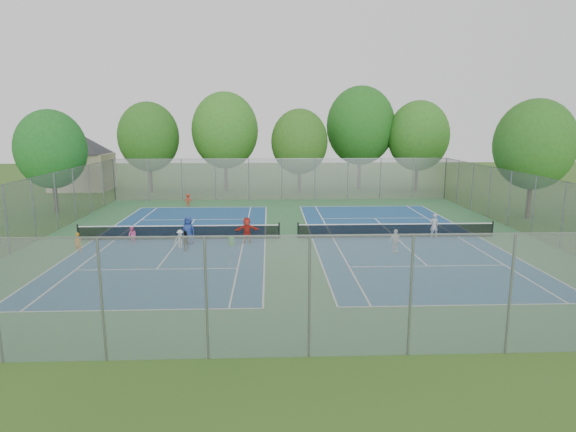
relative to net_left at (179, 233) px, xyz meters
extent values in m
plane|color=#33581B|center=(7.00, 0.00, -0.46)|extent=(120.00, 120.00, 0.00)
cube|color=#31693C|center=(7.00, 0.00, -0.45)|extent=(32.00, 32.00, 0.01)
cube|color=navy|center=(0.00, 0.00, -0.44)|extent=(10.97, 23.77, 0.01)
cube|color=navy|center=(14.00, 0.00, -0.44)|extent=(10.97, 23.77, 0.01)
cube|color=black|center=(0.00, 0.00, 0.00)|extent=(12.87, 0.10, 0.91)
cube|color=black|center=(14.00, 0.00, 0.00)|extent=(12.87, 0.10, 0.91)
cube|color=gray|center=(7.00, 16.00, 1.54)|extent=(32.00, 0.10, 4.00)
cube|color=gray|center=(7.00, -16.00, 1.54)|extent=(32.00, 0.10, 4.00)
cube|color=gray|center=(-9.00, 0.00, 1.54)|extent=(0.10, 32.00, 4.00)
cube|color=gray|center=(23.00, 0.00, 1.54)|extent=(0.10, 32.00, 4.00)
cube|color=#B7A88C|center=(-15.00, 24.00, 1.54)|extent=(6.00, 5.00, 4.00)
pyramid|color=#2D2D33|center=(-15.00, 24.00, 5.74)|extent=(11.03, 11.03, 2.20)
cylinder|color=#443326|center=(-7.00, 22.00, 1.29)|extent=(0.36, 0.36, 3.50)
ellipsoid|color=#265919|center=(-7.00, 22.00, 5.45)|extent=(6.40, 6.40, 7.36)
cylinder|color=#443326|center=(1.00, 23.00, 1.47)|extent=(0.36, 0.36, 3.85)
ellipsoid|color=#306B1F|center=(1.00, 23.00, 6.10)|extent=(7.20, 7.20, 8.28)
cylinder|color=#443326|center=(9.00, 21.00, 1.12)|extent=(0.36, 0.36, 3.15)
ellipsoid|color=#2D5C1A|center=(9.00, 21.00, 4.95)|extent=(6.00, 6.00, 6.90)
cylinder|color=#443326|center=(16.00, 24.00, 1.65)|extent=(0.36, 0.36, 4.20)
ellipsoid|color=#1E5819|center=(16.00, 24.00, 6.59)|extent=(7.60, 7.60, 8.74)
cylinder|color=#443326|center=(22.00, 22.00, 1.29)|extent=(0.36, 0.36, 3.50)
ellipsoid|color=#2B651D|center=(22.00, 22.00, 5.52)|extent=(6.60, 6.60, 7.59)
cylinder|color=#443326|center=(-12.00, 10.00, 1.12)|extent=(0.36, 0.36, 3.15)
ellipsoid|color=#1A5A1D|center=(-12.00, 10.00, 4.79)|extent=(5.60, 5.60, 6.44)
cylinder|color=#443326|center=(26.00, 6.00, 1.29)|extent=(0.36, 0.36, 3.50)
ellipsoid|color=#255919|center=(26.00, 6.00, 5.29)|extent=(6.00, 6.00, 6.90)
cube|color=blue|center=(-0.92, 0.31, -0.30)|extent=(0.35, 0.35, 0.30)
cube|color=green|center=(3.45, -1.76, -0.17)|extent=(0.36, 0.36, 0.57)
imported|color=orange|center=(-5.27, -2.88, 0.13)|extent=(0.44, 0.31, 1.16)
imported|color=pink|center=(-2.67, -1.09, 0.10)|extent=(0.67, 0.62, 1.11)
imported|color=silver|center=(0.45, -2.16, 0.11)|extent=(0.84, 0.73, 1.13)
imported|color=black|center=(0.86, -2.76, 0.14)|extent=(0.73, 0.39, 1.19)
imported|color=navy|center=(0.80, -1.26, 0.42)|extent=(0.99, 0.80, 1.76)
imported|color=red|center=(4.37, -1.06, 0.36)|extent=(1.56, 0.65, 1.63)
imported|color=#B02A19|center=(-1.50, 12.57, 0.11)|extent=(0.81, 0.57, 1.14)
imported|color=#9D9D9F|center=(16.46, -0.09, 0.34)|extent=(0.61, 0.42, 1.59)
imported|color=silver|center=(13.03, -3.48, 0.22)|extent=(0.85, 0.60, 1.34)
sphere|color=#E5EF37|center=(0.68, -1.63, -0.42)|extent=(0.07, 0.07, 0.07)
sphere|color=yellow|center=(1.47, -6.97, -0.42)|extent=(0.07, 0.07, 0.07)
sphere|color=#D3E735|center=(3.63, -5.76, -0.42)|extent=(0.07, 0.07, 0.07)
sphere|color=#DAEC36|center=(1.02, -3.06, -0.42)|extent=(0.07, 0.07, 0.07)
sphere|color=#CAD130|center=(-0.13, -1.25, -0.42)|extent=(0.07, 0.07, 0.07)
sphere|color=#D3F238|center=(2.67, -3.64, -0.42)|extent=(0.07, 0.07, 0.07)
sphere|color=#A9C72E|center=(1.81, -2.65, -0.42)|extent=(0.07, 0.07, 0.07)
sphere|color=#B6CB2F|center=(3.63, -5.16, -0.42)|extent=(0.07, 0.07, 0.07)
sphere|color=#C3D431|center=(3.95, -1.98, -0.42)|extent=(0.07, 0.07, 0.07)
sphere|color=#D1E334|center=(-3.70, -4.78, -0.42)|extent=(0.07, 0.07, 0.07)
sphere|color=yellow|center=(2.27, -4.18, -0.42)|extent=(0.07, 0.07, 0.07)
sphere|color=#DBEE37|center=(-0.99, -6.16, -0.42)|extent=(0.07, 0.07, 0.07)
camera|label=1|loc=(5.78, -30.22, 6.92)|focal=30.00mm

